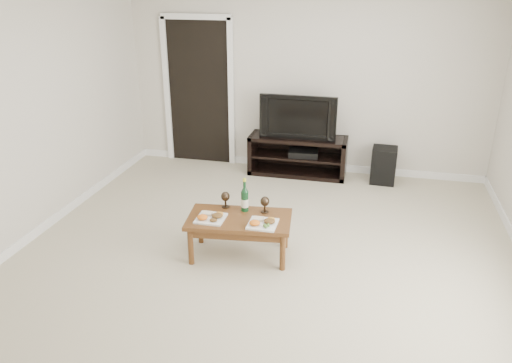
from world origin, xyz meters
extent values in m
plane|color=#BFB499|center=(0.00, 0.00, 0.00)|extent=(5.50, 5.50, 0.00)
cube|color=beige|center=(0.00, 2.77, 1.30)|extent=(5.00, 0.04, 2.60)
cube|color=black|center=(-1.55, 2.73, 1.02)|extent=(0.90, 0.02, 2.05)
cube|color=black|center=(-0.04, 2.50, 0.28)|extent=(1.35, 0.45, 0.55)
imported|color=black|center=(-0.04, 2.50, 0.85)|extent=(1.04, 0.14, 0.60)
cube|color=black|center=(0.04, 2.48, 0.33)|extent=(0.43, 0.34, 0.08)
cube|color=black|center=(1.13, 2.47, 0.24)|extent=(0.34, 0.34, 0.49)
cube|color=#5A3519|center=(-0.26, 0.15, 0.21)|extent=(1.06, 0.66, 0.42)
cube|color=white|center=(-0.52, 0.06, 0.45)|extent=(0.27, 0.27, 0.07)
cube|color=white|center=(0.00, 0.06, 0.45)|extent=(0.27, 0.27, 0.07)
cylinder|color=#0E3519|center=(-0.24, 0.32, 0.59)|extent=(0.07, 0.07, 0.35)
camera|label=1|loc=(0.91, -4.05, 2.60)|focal=35.00mm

